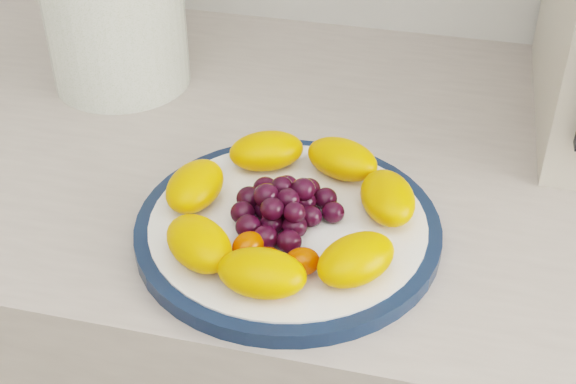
# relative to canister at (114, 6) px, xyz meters

# --- Properties ---
(plate_rim) EXTENTS (0.28, 0.28, 0.01)m
(plate_rim) POSITION_rel_canister_xyz_m (0.26, -0.24, -0.09)
(plate_rim) COLOR #0F1E3A
(plate_rim) RESTS_ON counter
(plate_face) EXTENTS (0.25, 0.25, 0.02)m
(plate_face) POSITION_rel_canister_xyz_m (0.26, -0.24, -0.09)
(plate_face) COLOR white
(plate_face) RESTS_ON counter
(canister) EXTENTS (0.20, 0.20, 0.19)m
(canister) POSITION_rel_canister_xyz_m (0.00, 0.00, 0.00)
(canister) COLOR #546E27
(canister) RESTS_ON counter
(fruit_plate) EXTENTS (0.24, 0.24, 0.04)m
(fruit_plate) POSITION_rel_canister_xyz_m (0.26, -0.24, -0.06)
(fruit_plate) COLOR orange
(fruit_plate) RESTS_ON plate_face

